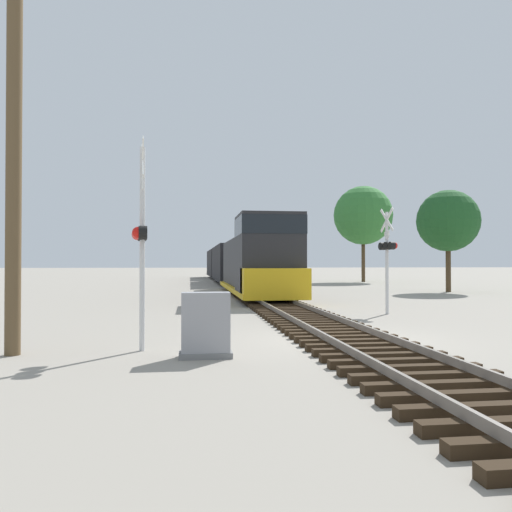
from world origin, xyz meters
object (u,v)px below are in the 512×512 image
Objects in this scene: crossing_signal_near at (141,235)px; crossing_signal_far at (388,250)px; tree_mid_background at (363,216)px; freight_train at (232,264)px; relay_cabinet at (206,325)px; tree_far_right at (448,221)px; utility_pole at (14,127)px.

crossing_signal_far is at bearing 121.68° from crossing_signal_near.
crossing_signal_near is at bearing -116.24° from tree_mid_background.
crossing_signal_near is 10.97m from crossing_signal_far.
freight_train is 36.90× the size of relay_cabinet.
crossing_signal_far is 16.78m from tree_far_right.
crossing_signal_far is at bearing -126.15° from tree_far_right.
utility_pole is at bearing -93.33° from crossing_signal_near.
tree_far_right reaches higher than relay_cabinet.
tree_far_right is (21.00, 20.45, -0.04)m from utility_pole.
tree_far_right is 18.17m from tree_mid_background.
crossing_signal_near reaches higher than relay_cabinet.
crossing_signal_far is (3.66, -27.32, 0.55)m from freight_train.
relay_cabinet is (-3.50, -35.18, -1.22)m from freight_train.
freight_train is 19.57m from tree_far_right.
tree_mid_background is at bearing -26.58° from crossing_signal_far.
tree_far_right reaches higher than crossing_signal_near.
tree_mid_background is at bearing 16.50° from freight_train.
relay_cabinet is 0.14× the size of utility_pole.
freight_train is at bearing -163.50° from tree_mid_background.
utility_pole is (-4.04, 0.83, 4.17)m from relay_cabinet.
utility_pole is at bearing -119.21° from tree_mid_background.
crossing_signal_far is 3.02× the size of relay_cabinet.
crossing_signal_far is 0.59× the size of tree_far_right.
tree_far_right is at bearing 51.43° from relay_cabinet.
tree_far_right is (18.37, 20.28, 2.23)m from crossing_signal_near.
tree_mid_background reaches higher than utility_pole.
freight_train is 5.25× the size of utility_pole.
crossing_signal_far is 33.41m from tree_mid_background.
utility_pole is 0.95× the size of tree_mid_background.
utility_pole is 44.15m from tree_mid_background.
crossing_signal_near reaches higher than freight_train.
crossing_signal_near is at bearing 3.69° from utility_pole.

